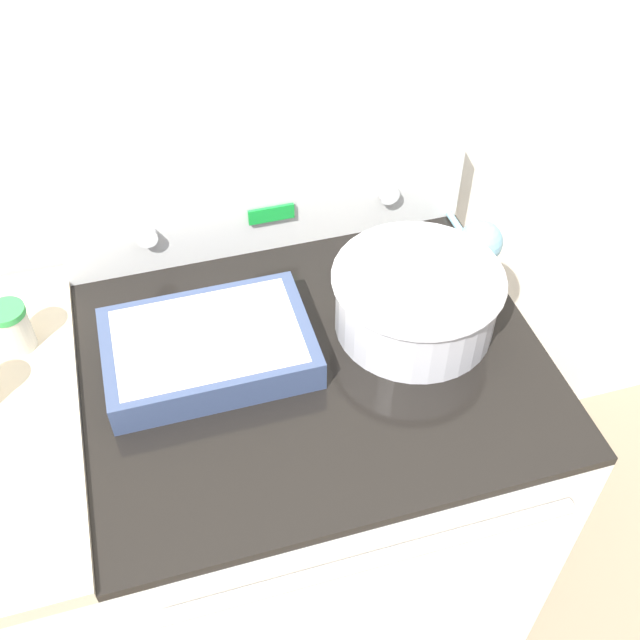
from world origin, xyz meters
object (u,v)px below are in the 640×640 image
Objects in this scene: mixing_bowl at (416,297)px; casserole_dish at (209,346)px; ladle at (478,241)px; spice_jar_green_cap at (12,328)px.

mixing_bowl is 0.37m from casserole_dish.
ladle is at bearing 12.44° from casserole_dish.
ladle is (0.56, 0.12, 0.01)m from casserole_dish.
spice_jar_green_cap is at bearing 169.09° from mixing_bowl.
mixing_bowl is at bearing -143.22° from ladle.
ladle is at bearing 36.78° from mixing_bowl.
casserole_dish is 0.57m from ladle.
mixing_bowl is at bearing -10.91° from spice_jar_green_cap.
ladle is 3.12× the size of spice_jar_green_cap.
spice_jar_green_cap reaches higher than ladle.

